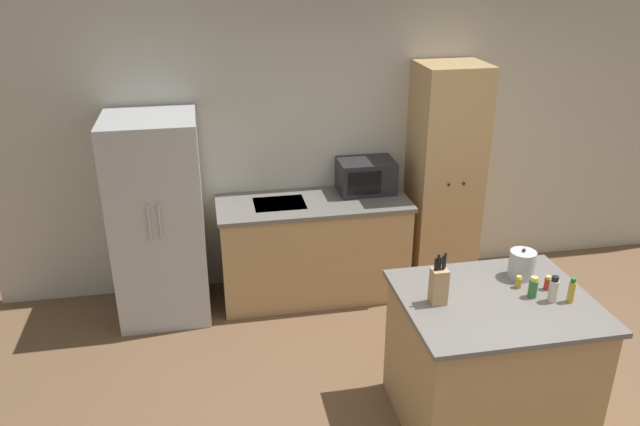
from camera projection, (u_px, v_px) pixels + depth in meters
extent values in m
cube|color=beige|center=(393.00, 142.00, 5.74)|extent=(7.20, 0.06, 2.60)
cube|color=#B7BABC|center=(159.00, 219.00, 5.18)|extent=(0.74, 0.74, 1.74)
cylinder|color=silver|center=(149.00, 223.00, 4.78)|extent=(0.02, 0.02, 0.30)
cylinder|color=silver|center=(160.00, 222.00, 4.79)|extent=(0.02, 0.02, 0.30)
cube|color=tan|center=(313.00, 250.00, 5.62)|extent=(1.64, 0.66, 0.88)
cube|color=slate|center=(313.00, 203.00, 5.44)|extent=(1.68, 0.70, 0.03)
cube|color=#9EA0A3|center=(279.00, 204.00, 5.38)|extent=(0.44, 0.34, 0.01)
cube|color=tan|center=(444.00, 178.00, 5.65)|extent=(0.58, 0.54, 2.05)
sphere|color=black|center=(449.00, 185.00, 5.37)|extent=(0.02, 0.02, 0.02)
sphere|color=black|center=(464.00, 184.00, 5.39)|extent=(0.02, 0.02, 0.02)
cube|color=tan|center=(489.00, 363.00, 4.09)|extent=(1.13, 0.93, 0.91)
cube|color=slate|center=(497.00, 301.00, 3.90)|extent=(1.19, 0.99, 0.03)
cube|color=#232326|center=(366.00, 176.00, 5.58)|extent=(0.50, 0.35, 0.29)
cube|color=black|center=(365.00, 183.00, 5.41)|extent=(0.30, 0.01, 0.21)
cube|color=tan|center=(439.00, 286.00, 3.81)|extent=(0.10, 0.08, 0.23)
cylinder|color=black|center=(436.00, 264.00, 3.74)|extent=(0.02, 0.02, 0.08)
cylinder|color=black|center=(438.00, 262.00, 3.74)|extent=(0.02, 0.02, 0.11)
cylinder|color=black|center=(440.00, 263.00, 3.75)|extent=(0.02, 0.02, 0.08)
cylinder|color=black|center=(443.00, 263.00, 3.74)|extent=(0.02, 0.02, 0.10)
cylinder|color=black|center=(445.00, 261.00, 3.76)|extent=(0.02, 0.02, 0.10)
cylinder|color=beige|center=(553.00, 291.00, 3.84)|extent=(0.06, 0.06, 0.14)
cylinder|color=black|center=(555.00, 279.00, 3.80)|extent=(0.04, 0.04, 0.03)
cylinder|color=gold|center=(518.00, 283.00, 4.01)|extent=(0.04, 0.04, 0.07)
cylinder|color=#E5DB4C|center=(519.00, 277.00, 3.99)|extent=(0.03, 0.03, 0.01)
cylinder|color=gold|center=(571.00, 292.00, 3.83)|extent=(0.04, 0.04, 0.14)
cylinder|color=#286628|center=(574.00, 280.00, 3.80)|extent=(0.03, 0.03, 0.03)
cylinder|color=#337033|center=(533.00, 289.00, 3.89)|extent=(0.06, 0.06, 0.12)
cylinder|color=#E5DB4C|center=(534.00, 279.00, 3.87)|extent=(0.04, 0.04, 0.03)
cylinder|color=#B2281E|center=(547.00, 284.00, 3.99)|extent=(0.04, 0.04, 0.08)
cylinder|color=#E5DB4C|center=(548.00, 277.00, 3.97)|extent=(0.03, 0.03, 0.02)
cylinder|color=#B2B5B7|center=(522.00, 264.00, 4.12)|extent=(0.17, 0.17, 0.18)
sphere|color=#262628|center=(524.00, 250.00, 4.08)|extent=(0.02, 0.02, 0.02)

